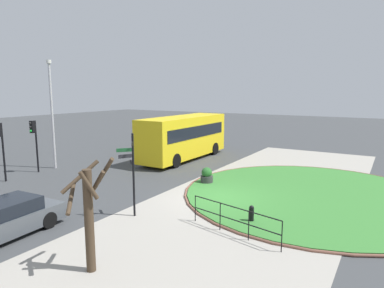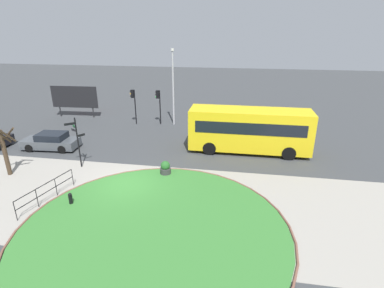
{
  "view_description": "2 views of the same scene",
  "coord_description": "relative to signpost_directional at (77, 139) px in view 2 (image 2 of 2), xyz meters",
  "views": [
    {
      "loc": [
        -14.37,
        -7.12,
        5.23
      ],
      "look_at": [
        3.55,
        3.72,
        1.94
      ],
      "focal_mm": 31.54,
      "sensor_mm": 36.0,
      "label": 1
    },
    {
      "loc": [
        6.56,
        -15.0,
        8.88
      ],
      "look_at": [
        3.52,
        3.39,
        1.64
      ],
      "focal_mm": 27.69,
      "sensor_mm": 36.0,
      "label": 2
    }
  ],
  "objects": [
    {
      "name": "bus_yellow",
      "position": [
        11.43,
        4.74,
        -0.31
      ],
      "size": [
        9.06,
        2.63,
        3.31
      ],
      "rotation": [
        0.0,
        0.0,
        -0.0
      ],
      "color": "yellow",
      "rests_on": "ground"
    },
    {
      "name": "signpost_directional",
      "position": [
        0.0,
        0.0,
        0.0
      ],
      "size": [
        0.87,
        0.9,
        3.55
      ],
      "color": "black",
      "rests_on": "ground"
    },
    {
      "name": "sidewalk_paving",
      "position": [
        4.05,
        -3.58,
        -2.07
      ],
      "size": [
        32.0,
        8.89,
        0.02
      ],
      "primitive_type": "cube",
      "color": "#9E998E",
      "rests_on": "ground"
    },
    {
      "name": "railing_grass_edge",
      "position": [
        0.46,
        -4.4,
        -1.37
      ],
      "size": [
        0.89,
        3.81,
        1.09
      ],
      "rotation": [
        0.0,
        0.0,
        4.49
      ],
      "color": "black",
      "rests_on": "ground"
    },
    {
      "name": "lamppost_tall",
      "position": [
        4.2,
        10.64,
        1.84
      ],
      "size": [
        0.32,
        0.32,
        7.26
      ],
      "color": "#B7B7BC",
      "rests_on": "ground"
    },
    {
      "name": "billboard_left",
      "position": [
        -6.78,
        11.59,
        0.07
      ],
      "size": [
        5.08,
        0.39,
        3.33
      ],
      "rotation": [
        0.0,
        0.0,
        0.05
      ],
      "color": "black",
      "rests_on": "ground"
    },
    {
      "name": "traffic_light_near",
      "position": [
        0.3,
        10.13,
        0.46
      ],
      "size": [
        0.49,
        0.3,
        3.44
      ],
      "rotation": [
        0.0,
        0.0,
        3.31
      ],
      "color": "black",
      "rests_on": "ground"
    },
    {
      "name": "bollard_foreground",
      "position": [
        1.91,
        -4.52,
        -1.7
      ],
      "size": [
        0.2,
        0.2,
        0.73
      ],
      "color": "black",
      "rests_on": "ground"
    },
    {
      "name": "car_near_lane",
      "position": [
        -3.94,
        2.69,
        -1.45
      ],
      "size": [
        4.37,
        2.02,
        1.32
      ],
      "rotation": [
        0.0,
        0.0,
        3.21
      ],
      "color": "#474C51",
      "rests_on": "ground"
    },
    {
      "name": "street_tree_bare",
      "position": [
        -3.94,
        -1.82,
        -0.24
      ],
      "size": [
        1.49,
        1.41,
        3.39
      ],
      "color": "#423323",
      "rests_on": "ground"
    },
    {
      "name": "grass_kerb_ring",
      "position": [
        6.93,
        -5.86,
        -2.02
      ],
      "size": [
        13.07,
        13.07,
        0.11
      ],
      "primitive_type": "torus",
      "color": "brown",
      "rests_on": "ground"
    },
    {
      "name": "traffic_light_far",
      "position": [
        2.71,
        10.55,
        0.41
      ],
      "size": [
        0.49,
        0.29,
        3.38
      ],
      "rotation": [
        0.0,
        0.0,
        3.25
      ],
      "color": "black",
      "rests_on": "ground"
    },
    {
      "name": "grass_island",
      "position": [
        6.93,
        -5.86,
        -2.03
      ],
      "size": [
        12.76,
        12.76,
        0.1
      ],
      "primitive_type": "cylinder",
      "color": "#387A33",
      "rests_on": "ground"
    },
    {
      "name": "ground",
      "position": [
        4.05,
        -2.03,
        -2.08
      ],
      "size": [
        120.0,
        120.0,
        0.0
      ],
      "primitive_type": "plane",
      "color": "#3D3F42"
    },
    {
      "name": "planter_near_signpost",
      "position": [
        6.07,
        -0.21,
        -1.64
      ],
      "size": [
        0.71,
        0.71,
        0.95
      ],
      "color": "#383838",
      "rests_on": "ground"
    }
  ]
}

